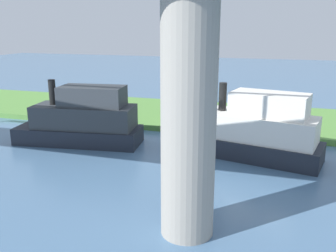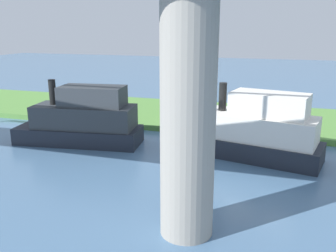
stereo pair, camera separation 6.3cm
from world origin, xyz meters
The scene contains 7 objects.
ground_plane centered at (0.00, 0.00, 0.00)m, with size 160.00×160.00×0.00m, color #4C7093.
grassy_bank centered at (0.00, -6.00, 0.25)m, with size 80.00×12.00×0.50m, color #5B9342.
bridge_pylon centered at (-3.58, 15.30, 5.45)m, with size 2.36×2.36×10.90m, color #9E998E.
person_on_bank centered at (3.02, -3.43, 1.20)m, with size 0.41×0.41×1.39m.
mooring_post centered at (-9.12, -1.11, 0.95)m, with size 0.20×0.20×0.90m, color brown.
motorboat_red centered at (7.63, 4.94, 1.88)m, with size 10.24×4.53×5.06m.
riverboat_paddlewheel centered at (-5.58, 4.23, 1.92)m, with size 10.62×5.44×5.18m.
Camera 2 is at (-7.22, 29.83, 9.09)m, focal length 39.29 mm.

